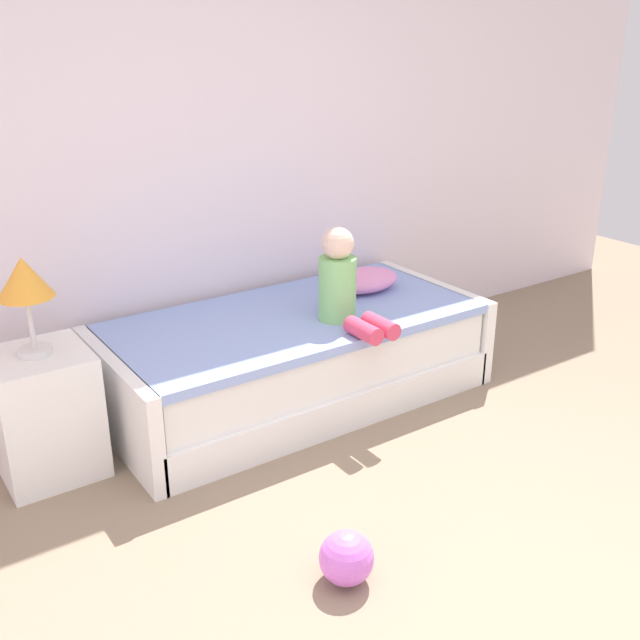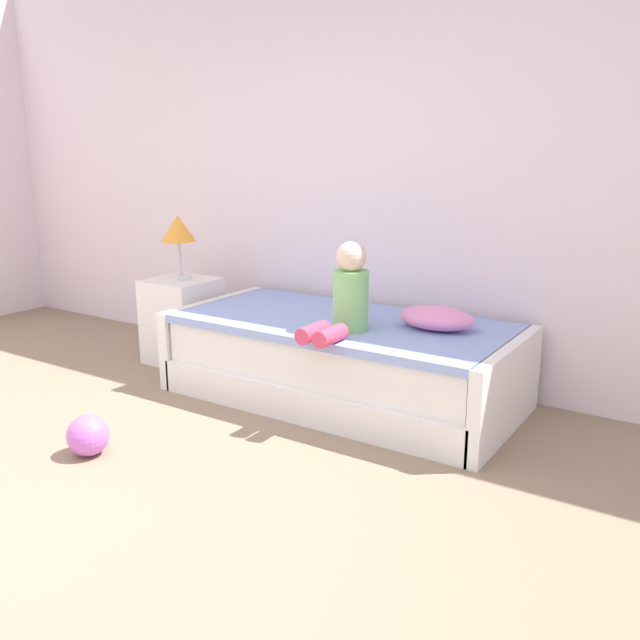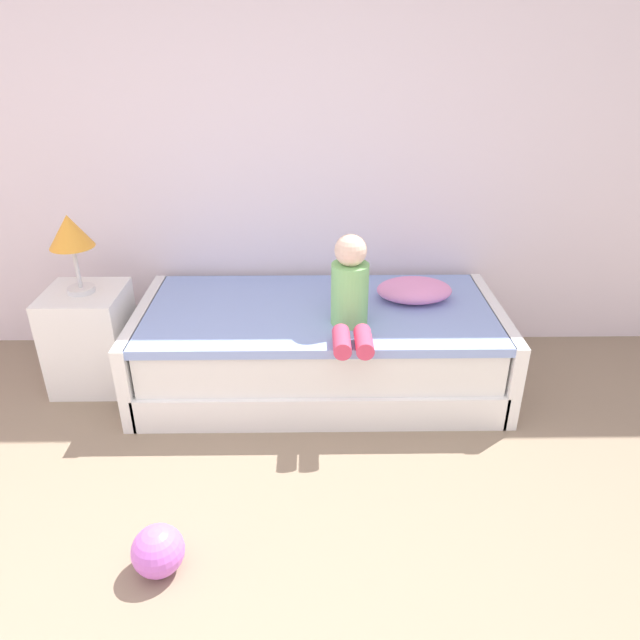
{
  "view_description": "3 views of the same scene",
  "coord_description": "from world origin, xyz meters",
  "px_view_note": "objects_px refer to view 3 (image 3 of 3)",
  "views": [
    {
      "loc": [
        -1.83,
        -1.16,
        1.95
      ],
      "look_at": [
        0.17,
        1.75,
        0.55
      ],
      "focal_mm": 41.42,
      "sensor_mm": 36.0,
      "label": 1
    },
    {
      "loc": [
        2.19,
        -1.36,
        1.5
      ],
      "look_at": [
        0.17,
        1.75,
        0.55
      ],
      "focal_mm": 37.87,
      "sensor_mm": 36.0,
      "label": 2
    },
    {
      "loc": [
        0.13,
        -1.02,
        1.96
      ],
      "look_at": [
        0.17,
        1.75,
        0.55
      ],
      "focal_mm": 32.77,
      "sensor_mm": 36.0,
      "label": 3
    }
  ],
  "objects_px": {
    "bed": "(319,347)",
    "child_figure": "(350,292)",
    "toy_ball": "(158,551)",
    "pillow": "(414,290)",
    "nightstand": "(91,338)",
    "table_lamp": "(70,235)"
  },
  "relations": [
    {
      "from": "bed",
      "to": "child_figure",
      "type": "height_order",
      "value": "child_figure"
    },
    {
      "from": "toy_ball",
      "to": "pillow",
      "type": "bearing_deg",
      "value": 50.59
    },
    {
      "from": "nightstand",
      "to": "table_lamp",
      "type": "distance_m",
      "value": 0.64
    },
    {
      "from": "table_lamp",
      "to": "child_figure",
      "type": "bearing_deg",
      "value": -9.47
    },
    {
      "from": "toy_ball",
      "to": "nightstand",
      "type": "bearing_deg",
      "value": 116.47
    },
    {
      "from": "table_lamp",
      "to": "toy_ball",
      "type": "relative_size",
      "value": 2.15
    },
    {
      "from": "nightstand",
      "to": "toy_ball",
      "type": "distance_m",
      "value": 1.57
    },
    {
      "from": "table_lamp",
      "to": "child_figure",
      "type": "height_order",
      "value": "table_lamp"
    },
    {
      "from": "nightstand",
      "to": "child_figure",
      "type": "bearing_deg",
      "value": -9.47
    },
    {
      "from": "pillow",
      "to": "toy_ball",
      "type": "bearing_deg",
      "value": -129.41
    },
    {
      "from": "child_figure",
      "to": "pillow",
      "type": "height_order",
      "value": "child_figure"
    },
    {
      "from": "bed",
      "to": "table_lamp",
      "type": "height_order",
      "value": "table_lamp"
    },
    {
      "from": "child_figure",
      "to": "toy_ball",
      "type": "distance_m",
      "value": 1.53
    },
    {
      "from": "nightstand",
      "to": "toy_ball",
      "type": "bearing_deg",
      "value": -63.53
    },
    {
      "from": "pillow",
      "to": "toy_ball",
      "type": "xyz_separation_m",
      "value": [
        -1.21,
        -1.47,
        -0.46
      ]
    },
    {
      "from": "bed",
      "to": "nightstand",
      "type": "relative_size",
      "value": 3.52
    },
    {
      "from": "bed",
      "to": "child_figure",
      "type": "bearing_deg",
      "value": -55.03
    },
    {
      "from": "nightstand",
      "to": "toy_ball",
      "type": "xyz_separation_m",
      "value": [
        0.7,
        -1.4,
        -0.2
      ]
    },
    {
      "from": "nightstand",
      "to": "pillow",
      "type": "height_order",
      "value": "pillow"
    },
    {
      "from": "child_figure",
      "to": "toy_ball",
      "type": "xyz_separation_m",
      "value": [
        -0.81,
        -1.15,
        -0.6
      ]
    },
    {
      "from": "nightstand",
      "to": "child_figure",
      "type": "distance_m",
      "value": 1.58
    },
    {
      "from": "bed",
      "to": "nightstand",
      "type": "bearing_deg",
      "value": 179.01
    }
  ]
}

